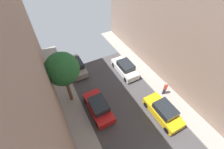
{
  "coord_description": "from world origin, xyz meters",
  "views": [
    {
      "loc": [
        -5.46,
        0.13,
        13.78
      ],
      "look_at": [
        0.78,
        11.84,
        0.5
      ],
      "focal_mm": 24.28,
      "sensor_mm": 36.0,
      "label": 1
    }
  ],
  "objects_px": {
    "street_tree_0": "(62,69)",
    "parked_car_left_4": "(76,66)",
    "pedestrian": "(165,88)",
    "potted_plant_3": "(51,67)",
    "parked_car_right_4": "(125,68)",
    "parked_car_left_3": "(98,107)",
    "parked_car_right_3": "(163,112)"
  },
  "relations": [
    {
      "from": "street_tree_0",
      "to": "parked_car_left_4",
      "type": "bearing_deg",
      "value": 64.52
    },
    {
      "from": "pedestrian",
      "to": "potted_plant_3",
      "type": "bearing_deg",
      "value": 135.65
    },
    {
      "from": "potted_plant_3",
      "to": "parked_car_right_4",
      "type": "bearing_deg",
      "value": -30.16
    },
    {
      "from": "parked_car_left_4",
      "to": "street_tree_0",
      "type": "distance_m",
      "value": 6.1
    },
    {
      "from": "parked_car_right_4",
      "to": "street_tree_0",
      "type": "bearing_deg",
      "value": -172.17
    },
    {
      "from": "parked_car_left_3",
      "to": "parked_car_right_3",
      "type": "height_order",
      "value": "same"
    },
    {
      "from": "parked_car_right_4",
      "to": "street_tree_0",
      "type": "relative_size",
      "value": 0.7
    },
    {
      "from": "parked_car_left_3",
      "to": "parked_car_right_3",
      "type": "distance_m",
      "value": 6.42
    },
    {
      "from": "parked_car_right_3",
      "to": "parked_car_left_3",
      "type": "bearing_deg",
      "value": 147.26
    },
    {
      "from": "parked_car_left_3",
      "to": "parked_car_right_4",
      "type": "height_order",
      "value": "same"
    },
    {
      "from": "parked_car_left_4",
      "to": "potted_plant_3",
      "type": "relative_size",
      "value": 5.3
    },
    {
      "from": "parked_car_left_4",
      "to": "pedestrian",
      "type": "distance_m",
      "value": 11.16
    },
    {
      "from": "parked_car_right_3",
      "to": "parked_car_right_4",
      "type": "bearing_deg",
      "value": 90.0
    },
    {
      "from": "parked_car_right_4",
      "to": "pedestrian",
      "type": "distance_m",
      "value": 5.53
    },
    {
      "from": "parked_car_right_4",
      "to": "potted_plant_3",
      "type": "height_order",
      "value": "parked_car_right_4"
    },
    {
      "from": "parked_car_right_3",
      "to": "parked_car_left_4",
      "type": "bearing_deg",
      "value": 117.41
    },
    {
      "from": "parked_car_right_4",
      "to": "street_tree_0",
      "type": "height_order",
      "value": "street_tree_0"
    },
    {
      "from": "parked_car_right_4",
      "to": "potted_plant_3",
      "type": "distance_m",
      "value": 9.58
    },
    {
      "from": "pedestrian",
      "to": "potted_plant_3",
      "type": "distance_m",
      "value": 14.29
    },
    {
      "from": "parked_car_right_3",
      "to": "parked_car_right_4",
      "type": "height_order",
      "value": "same"
    },
    {
      "from": "parked_car_right_4",
      "to": "potted_plant_3",
      "type": "bearing_deg",
      "value": 149.84
    },
    {
      "from": "parked_car_left_3",
      "to": "pedestrian",
      "type": "relative_size",
      "value": 2.44
    },
    {
      "from": "parked_car_left_4",
      "to": "potted_plant_3",
      "type": "distance_m",
      "value": 3.29
    },
    {
      "from": "street_tree_0",
      "to": "potted_plant_3",
      "type": "bearing_deg",
      "value": 98.31
    },
    {
      "from": "parked_car_right_4",
      "to": "street_tree_0",
      "type": "xyz_separation_m",
      "value": [
        -7.43,
        -1.02,
        3.87
      ]
    },
    {
      "from": "parked_car_left_4",
      "to": "parked_car_right_4",
      "type": "bearing_deg",
      "value": -30.92
    },
    {
      "from": "parked_car_right_3",
      "to": "pedestrian",
      "type": "xyz_separation_m",
      "value": [
        1.93,
        2.01,
        0.35
      ]
    },
    {
      "from": "parked_car_right_4",
      "to": "parked_car_right_3",
      "type": "bearing_deg",
      "value": -90.0
    },
    {
      "from": "pedestrian",
      "to": "street_tree_0",
      "type": "bearing_deg",
      "value": 156.09
    },
    {
      "from": "street_tree_0",
      "to": "potted_plant_3",
      "type": "height_order",
      "value": "street_tree_0"
    },
    {
      "from": "parked_car_left_3",
      "to": "street_tree_0",
      "type": "relative_size",
      "value": 0.7
    },
    {
      "from": "parked_car_left_4",
      "to": "parked_car_right_4",
      "type": "xyz_separation_m",
      "value": [
        5.4,
        -3.23,
        0.0
      ]
    }
  ]
}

